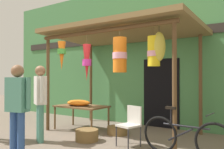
# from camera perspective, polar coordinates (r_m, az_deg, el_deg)

# --- Properties ---
(ground_plane) EXTENTS (30.00, 30.00, 0.00)m
(ground_plane) POSITION_cam_1_polar(r_m,az_deg,el_deg) (6.11, -4.63, -14.45)
(ground_plane) COLOR #756656
(shop_facade) EXTENTS (11.27, 0.29, 4.39)m
(shop_facade) POSITION_cam_1_polar(r_m,az_deg,el_deg) (7.80, 5.72, 4.75)
(shop_facade) COLOR #47844C
(shop_facade) RESTS_ON ground_plane
(market_stall_canopy) EXTENTS (4.12, 2.37, 2.79)m
(market_stall_canopy) POSITION_cam_1_polar(r_m,az_deg,el_deg) (6.42, 1.89, 8.49)
(market_stall_canopy) COLOR brown
(market_stall_canopy) RESTS_ON ground_plane
(display_table) EXTENTS (1.43, 0.83, 0.67)m
(display_table) POSITION_cam_1_polar(r_m,az_deg,el_deg) (6.89, -7.16, -7.71)
(display_table) COLOR brown
(display_table) RESTS_ON ground_plane
(flower_heap_on_table) EXTENTS (0.72, 0.50, 0.16)m
(flower_heap_on_table) POSITION_cam_1_polar(r_m,az_deg,el_deg) (6.85, -7.77, -6.56)
(flower_heap_on_table) COLOR orange
(flower_heap_on_table) RESTS_ON display_table
(folding_chair) EXTENTS (0.49, 0.49, 0.84)m
(folding_chair) POSITION_cam_1_polar(r_m,az_deg,el_deg) (5.31, 4.44, -11.03)
(folding_chair) COLOR beige
(folding_chair) RESTS_ON ground_plane
(wicker_basket_by_table) EXTENTS (0.53, 0.53, 0.26)m
(wicker_basket_by_table) POSITION_cam_1_polar(r_m,az_deg,el_deg) (5.79, -5.87, -13.90)
(wicker_basket_by_table) COLOR brown
(wicker_basket_by_table) RESTS_ON ground_plane
(wicker_basket_spare) EXTENTS (0.55, 0.55, 0.20)m
(wicker_basket_spare) POSITION_cam_1_polar(r_m,az_deg,el_deg) (6.40, 1.35, -12.92)
(wicker_basket_spare) COLOR brown
(wicker_basket_spare) RESTS_ON ground_plane
(parked_bicycle) EXTENTS (1.75, 0.44, 0.92)m
(parked_bicycle) POSITION_cam_1_polar(r_m,az_deg,el_deg) (4.85, 16.74, -13.85)
(parked_bicycle) COLOR black
(parked_bicycle) RESTS_ON ground_plane
(vendor_in_orange) EXTENTS (0.58, 0.29, 1.69)m
(vendor_in_orange) POSITION_cam_1_polar(r_m,az_deg,el_deg) (4.79, -21.24, -6.12)
(vendor_in_orange) COLOR #2D5193
(vendor_in_orange) RESTS_ON ground_plane
(customer_foreground) EXTENTS (0.53, 0.39, 1.72)m
(customer_foreground) POSITION_cam_1_polar(r_m,az_deg,el_deg) (5.77, -16.43, -4.96)
(customer_foreground) COLOR #4C8E7A
(customer_foreground) RESTS_ON ground_plane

